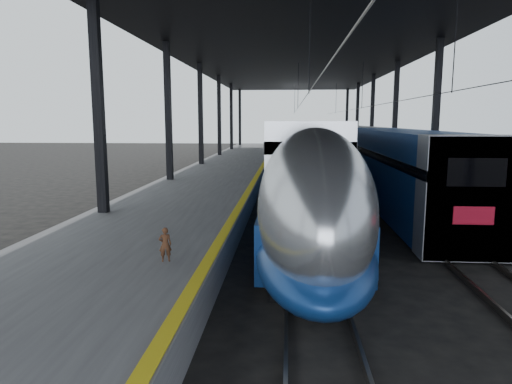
# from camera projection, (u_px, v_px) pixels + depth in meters

# --- Properties ---
(ground) EXTENTS (160.00, 160.00, 0.00)m
(ground) POSITION_uv_depth(u_px,v_px,m) (240.00, 287.00, 12.42)
(ground) COLOR black
(ground) RESTS_ON ground
(platform) EXTENTS (6.00, 80.00, 1.00)m
(platform) POSITION_uv_depth(u_px,v_px,m) (220.00, 178.00, 32.29)
(platform) COLOR #4C4C4F
(platform) RESTS_ON ground
(yellow_strip) EXTENTS (0.30, 80.00, 0.01)m
(yellow_strip) POSITION_uv_depth(u_px,v_px,m) (260.00, 171.00, 32.02)
(yellow_strip) COLOR gold
(yellow_strip) RESTS_ON platform
(rails) EXTENTS (6.52, 80.00, 0.16)m
(rails) POSITION_uv_depth(u_px,v_px,m) (334.00, 185.00, 31.80)
(rails) COLOR slate
(rails) RESTS_ON ground
(canopy) EXTENTS (18.00, 75.00, 9.47)m
(canopy) POSITION_uv_depth(u_px,v_px,m) (299.00, 51.00, 30.59)
(canopy) COLOR black
(canopy) RESTS_ON ground
(tgv_train) EXTENTS (3.12, 65.20, 4.47)m
(tgv_train) POSITION_uv_depth(u_px,v_px,m) (297.00, 149.00, 39.29)
(tgv_train) COLOR #B2B5BA
(tgv_train) RESTS_ON ground
(second_train) EXTENTS (2.93, 56.05, 4.04)m
(second_train) POSITION_uv_depth(u_px,v_px,m) (352.00, 148.00, 40.89)
(second_train) COLOR navy
(second_train) RESTS_ON ground
(child) EXTENTS (0.36, 0.29, 0.87)m
(child) POSITION_uv_depth(u_px,v_px,m) (165.00, 244.00, 11.33)
(child) COLOR #4E2C1A
(child) RESTS_ON platform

